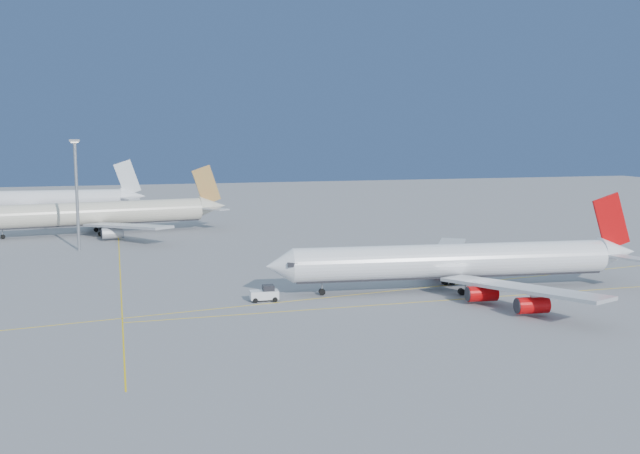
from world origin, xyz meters
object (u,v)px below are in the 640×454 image
(airliner_etihad, at_px, (102,213))
(light_mast, at_px, (76,185))
(airliner_third, at_px, (36,200))
(airliner_virgin, at_px, (460,261))
(pushback_tug, at_px, (265,294))

(airliner_etihad, distance_m, light_mast, 27.16)
(airliner_third, bearing_deg, airliner_virgin, -55.35)
(airliner_etihad, bearing_deg, pushback_tug, -81.78)
(airliner_virgin, xyz_separation_m, airliner_etihad, (-54.78, 82.06, 0.49))
(airliner_virgin, bearing_deg, airliner_third, 127.04)
(pushback_tug, bearing_deg, light_mast, 120.09)
(airliner_etihad, relative_size, airliner_third, 1.00)
(airliner_virgin, bearing_deg, pushback_tug, -175.70)
(light_mast, bearing_deg, airliner_third, 102.62)
(airliner_etihad, bearing_deg, light_mast, -108.00)
(airliner_etihad, height_order, pushback_tug, airliner_etihad)
(airliner_virgin, distance_m, light_mast, 82.47)
(airliner_etihad, bearing_deg, airliner_virgin, -64.44)
(airliner_third, height_order, light_mast, light_mast)
(pushback_tug, xyz_separation_m, light_mast, (-28.26, 55.83, 12.62))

